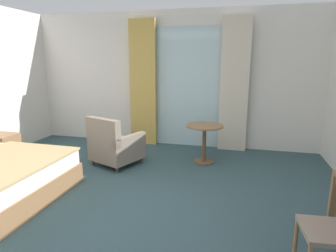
% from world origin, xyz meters
% --- Properties ---
extents(ground, '(6.62, 6.61, 0.10)m').
position_xyz_m(ground, '(0.00, 0.00, -0.05)').
color(ground, '#334C51').
extents(wall_back, '(6.22, 0.12, 2.78)m').
position_xyz_m(wall_back, '(0.00, 3.05, 1.39)').
color(wall_back, silver).
rests_on(wall_back, ground).
extents(balcony_glass_door, '(1.43, 0.02, 2.44)m').
position_xyz_m(balcony_glass_door, '(0.37, 2.97, 1.22)').
color(balcony_glass_door, silver).
rests_on(balcony_glass_door, ground).
extents(curtain_panel_left, '(0.56, 0.10, 2.60)m').
position_xyz_m(curtain_panel_left, '(-0.57, 2.87, 1.30)').
color(curtain_panel_left, tan).
rests_on(curtain_panel_left, ground).
extents(curtain_panel_right, '(0.55, 0.10, 2.60)m').
position_xyz_m(curtain_panel_right, '(1.30, 2.87, 1.30)').
color(curtain_panel_right, beige).
rests_on(curtain_panel_right, ground).
extents(nightstand, '(0.44, 0.45, 0.46)m').
position_xyz_m(nightstand, '(-2.75, 1.26, 0.23)').
color(nightstand, olive).
rests_on(nightstand, ground).
extents(armchair_by_window, '(0.93, 0.93, 0.86)m').
position_xyz_m(armchair_by_window, '(-0.63, 1.48, 0.34)').
color(armchair_by_window, gray).
rests_on(armchair_by_window, ground).
extents(round_cafe_table, '(0.64, 0.64, 0.68)m').
position_xyz_m(round_cafe_table, '(0.85, 1.97, 0.50)').
color(round_cafe_table, olive).
rests_on(round_cafe_table, ground).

